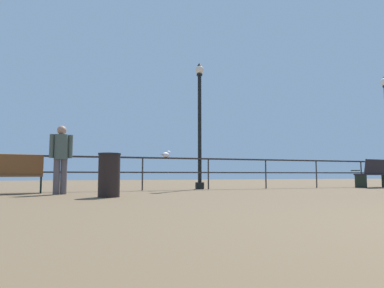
% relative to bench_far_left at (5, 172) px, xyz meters
% --- Properties ---
extents(pier_railing, '(21.48, 0.05, 1.00)m').
position_rel_bench_far_left_xyz_m(pier_railing, '(5.68, 0.71, 0.22)').
color(pier_railing, '#2A2623').
rests_on(pier_railing, ground_plane).
extents(bench_far_left, '(1.74, 0.76, 0.97)m').
position_rel_bench_far_left_xyz_m(bench_far_left, '(0.00, 0.00, 0.00)').
color(bench_far_left, brown).
rests_on(bench_far_left, ground_plane).
extents(bench_near_left, '(1.61, 0.84, 1.02)m').
position_rel_bench_far_left_xyz_m(bench_near_left, '(12.09, -0.00, 0.02)').
color(bench_near_left, black).
rests_on(bench_near_left, ground_plane).
extents(lamppost_center, '(0.29, 0.29, 4.22)m').
position_rel_bench_far_left_xyz_m(lamppost_center, '(5.48, 0.96, 1.67)').
color(lamppost_center, black).
rests_on(lamppost_center, ground_plane).
extents(person_by_bench, '(0.53, 0.32, 1.65)m').
position_rel_bench_far_left_xyz_m(person_by_bench, '(1.27, -0.60, 0.42)').
color(person_by_bench, '#554C4F').
rests_on(person_by_bench, ground_plane).
extents(seagull_on_rail, '(0.39, 0.30, 0.21)m').
position_rel_bench_far_left_xyz_m(seagull_on_rail, '(4.28, 0.73, 0.57)').
color(seagull_on_rail, white).
rests_on(seagull_on_rail, pier_railing).
extents(trash_bin, '(0.47, 0.47, 0.92)m').
position_rel_bench_far_left_xyz_m(trash_bin, '(2.25, -2.04, -0.06)').
color(trash_bin, black).
rests_on(trash_bin, ground_plane).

